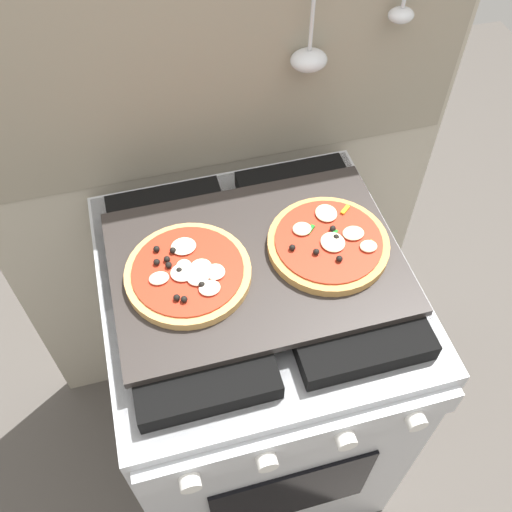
{
  "coord_description": "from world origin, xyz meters",
  "views": [
    {
      "loc": [
        -0.17,
        -0.63,
        1.76
      ],
      "look_at": [
        0.0,
        0.0,
        0.93
      ],
      "focal_mm": 40.14,
      "sensor_mm": 36.0,
      "label": 1
    }
  ],
  "objects": [
    {
      "name": "kitchen_backsplash",
      "position": [
        0.0,
        0.33,
        0.79
      ],
      "size": [
        1.1,
        0.09,
        1.55
      ],
      "color": "#B2A893",
      "rests_on": "ground_plane"
    },
    {
      "name": "stove",
      "position": [
        -0.0,
        -0.0,
        0.45
      ],
      "size": [
        0.6,
        0.64,
        0.9
      ],
      "color": "#B7BABF",
      "rests_on": "ground_plane"
    },
    {
      "name": "pizza_left",
      "position": [
        -0.13,
        -0.01,
        0.93
      ],
      "size": [
        0.23,
        0.23,
        0.03
      ],
      "color": "tan",
      "rests_on": "baking_tray"
    },
    {
      "name": "baking_tray",
      "position": [
        0.0,
        0.0,
        0.91
      ],
      "size": [
        0.54,
        0.38,
        0.02
      ],
      "primitive_type": "cube",
      "color": "#2D2826",
      "rests_on": "stove"
    },
    {
      "name": "pizza_right",
      "position": [
        0.14,
        -0.01,
        0.93
      ],
      "size": [
        0.23,
        0.23,
        0.03
      ],
      "color": "tan",
      "rests_on": "baking_tray"
    },
    {
      "name": "ground_plane",
      "position": [
        0.0,
        0.0,
        0.0
      ],
      "size": [
        4.0,
        4.0,
        0.0
      ],
      "primitive_type": "plane",
      "color": "#4C4742"
    }
  ]
}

